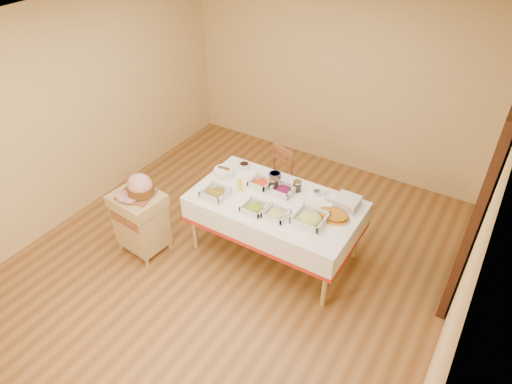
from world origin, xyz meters
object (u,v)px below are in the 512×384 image
ham_on_board (139,187)px  preserve_jar_left (274,184)px  brass_platter (333,216)px  preserve_jar_right (297,187)px  dining_chair (275,179)px  plate_stack (347,202)px  mustard_bottle (240,184)px  bread_basket (224,172)px  dining_table (275,212)px  butcher_cart (141,219)px

ham_on_board → preserve_jar_left: bearing=37.4°
ham_on_board → brass_platter: bearing=21.8°
preserve_jar_right → dining_chair: bearing=139.6°
dining_chair → brass_platter: bearing=-32.5°
plate_stack → preserve_jar_right: bearing=-176.7°
dining_chair → mustard_bottle: (0.00, -0.78, 0.39)m
plate_stack → brass_platter: plate_stack is taller
preserve_jar_left → bread_basket: (-0.63, -0.07, -0.02)m
preserve_jar_right → brass_platter: 0.57m
preserve_jar_right → plate_stack: 0.58m
dining_chair → preserve_jar_right: (0.54, -0.46, 0.37)m
preserve_jar_right → bread_basket: bearing=-168.8°
dining_chair → mustard_bottle: mustard_bottle is taller
dining_table → mustard_bottle: size_ratio=11.08×
butcher_cart → dining_chair: bearing=58.9°
preserve_jar_right → preserve_jar_left: bearing=-156.6°
preserve_jar_right → mustard_bottle: 0.63m
ham_on_board → mustard_bottle: (0.85, 0.67, -0.05)m
bread_basket → plate_stack: bearing=8.1°
plate_stack → ham_on_board: bearing=-152.6°
dining_chair → preserve_jar_right: bearing=-40.4°
bread_basket → brass_platter: size_ratio=0.66×
preserve_jar_left → dining_table: bearing=-55.4°
plate_stack → brass_platter: (-0.05, -0.25, -0.03)m
ham_on_board → brass_platter: size_ratio=1.15×
dining_table → bread_basket: bearing=171.9°
butcher_cart → preserve_jar_right: size_ratio=6.28×
preserve_jar_left → mustard_bottle: mustard_bottle is taller
mustard_bottle → brass_platter: (1.07, 0.10, -0.05)m
mustard_bottle → bread_basket: (-0.32, 0.15, -0.03)m
preserve_jar_left → brass_platter: (0.76, -0.12, -0.04)m
dining_table → preserve_jar_right: preserve_jar_right is taller
dining_chair → plate_stack: plate_stack is taller
dining_table → preserve_jar_right: (0.11, 0.28, 0.22)m
preserve_jar_left → bread_basket: size_ratio=0.58×
preserve_jar_left → brass_platter: size_ratio=0.38×
plate_stack → mustard_bottle: bearing=-162.5°
butcher_cart → dining_chair: (0.89, 1.48, 0.00)m
plate_stack → brass_platter: 0.26m
butcher_cart → plate_stack: size_ratio=3.21×
dining_table → plate_stack: plate_stack is taller
bread_basket → brass_platter: (1.39, -0.05, -0.02)m
plate_stack → dining_chair: bearing=159.0°
butcher_cart → brass_platter: bearing=22.2°
preserve_jar_right → plate_stack: preserve_jar_right is taller
mustard_bottle → brass_platter: size_ratio=0.47×
ham_on_board → plate_stack: bearing=27.4°
preserve_jar_left → brass_platter: preserve_jar_left is taller
dining_table → preserve_jar_right: bearing=67.8°
preserve_jar_right → butcher_cart: bearing=-144.6°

